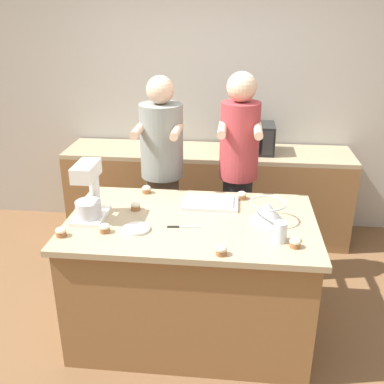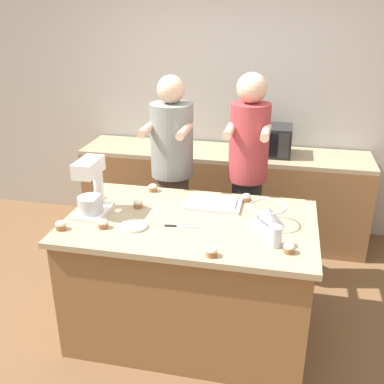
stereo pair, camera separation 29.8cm
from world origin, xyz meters
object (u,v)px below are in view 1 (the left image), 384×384
stand_mixer (89,195)px  mixing_bowl (267,211)px  baking_tray (211,202)px  drinking_glass (280,232)px  cupcake_7 (221,250)px  cupcake_0 (91,199)px  cupcake_4 (135,206)px  cupcake_5 (242,195)px  cupcake_6 (105,228)px  person_left (163,176)px  knife (182,227)px  cupcake_1 (146,189)px  cupcake_2 (61,232)px  person_right (238,175)px  small_plate (136,229)px  microwave_oven (249,138)px  cupcake_3 (295,243)px

stand_mixer → mixing_bowl: bearing=3.9°
baking_tray → drinking_glass: bearing=-47.7°
stand_mixer → cupcake_7: bearing=-23.3°
stand_mixer → cupcake_7: stand_mixer is taller
cupcake_7 → cupcake_0: bearing=146.7°
cupcake_4 → cupcake_5: bearing=20.0°
cupcake_0 → cupcake_6: bearing=-62.5°
baking_tray → cupcake_5: (0.22, 0.13, 0.01)m
cupcake_6 → cupcake_4: bearing=71.2°
person_left → cupcake_7: bearing=-65.6°
knife → cupcake_1: bearing=122.2°
cupcake_2 → person_right: bearing=44.7°
stand_mixer → small_plate: 0.40m
cupcake_0 → cupcake_1: (0.36, 0.22, 0.00)m
microwave_oven → person_right: bearing=-96.7°
cupcake_2 → cupcake_6: (0.26, 0.08, 0.00)m
drinking_glass → cupcake_7: size_ratio=1.90×
cupcake_0 → cupcake_5: same height
stand_mixer → cupcake_2: size_ratio=5.82×
cupcake_1 → cupcake_4: 0.31m
cupcake_5 → cupcake_6: same height
stand_mixer → knife: 0.65m
small_plate → cupcake_4: (-0.07, 0.30, 0.02)m
mixing_bowl → microwave_oven: microwave_oven is taller
drinking_glass → cupcake_7: 0.40m
person_left → cupcake_5: (0.66, -0.37, 0.02)m
stand_mixer → cupcake_1: size_ratio=5.82×
small_plate → cupcake_2: 0.47m
cupcake_3 → cupcake_6: same height
stand_mixer → drinking_glass: (1.24, -0.19, -0.11)m
cupcake_5 → cupcake_7: bearing=-97.9°
baking_tray → small_plate: (-0.45, -0.44, -0.01)m
small_plate → cupcake_7: (0.55, -0.25, 0.02)m
cupcake_0 → drinking_glass: bearing=-18.6°
microwave_oven → cupcake_2: (-1.17, -1.84, -0.12)m
cupcake_0 → cupcake_3: (1.40, -0.51, 0.00)m
mixing_bowl → cupcake_1: 0.97m
mixing_bowl → cupcake_7: 0.55m
mixing_bowl → cupcake_4: size_ratio=3.62×
drinking_glass → small_plate: 0.90m
person_left → cupcake_6: size_ratio=25.67×
stand_mixer → microwave_oven: (1.07, 1.58, -0.03)m
person_right → cupcake_3: person_right is taller
cupcake_4 → small_plate: bearing=-76.5°
cupcake_0 → cupcake_2: bearing=-93.0°
cupcake_0 → cupcake_6: same height
drinking_glass → cupcake_0: (-1.32, 0.44, -0.03)m
small_plate → knife: small_plate is taller
mixing_bowl → cupcake_6: mixing_bowl is taller
person_left → mixing_bowl: person_left is taller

